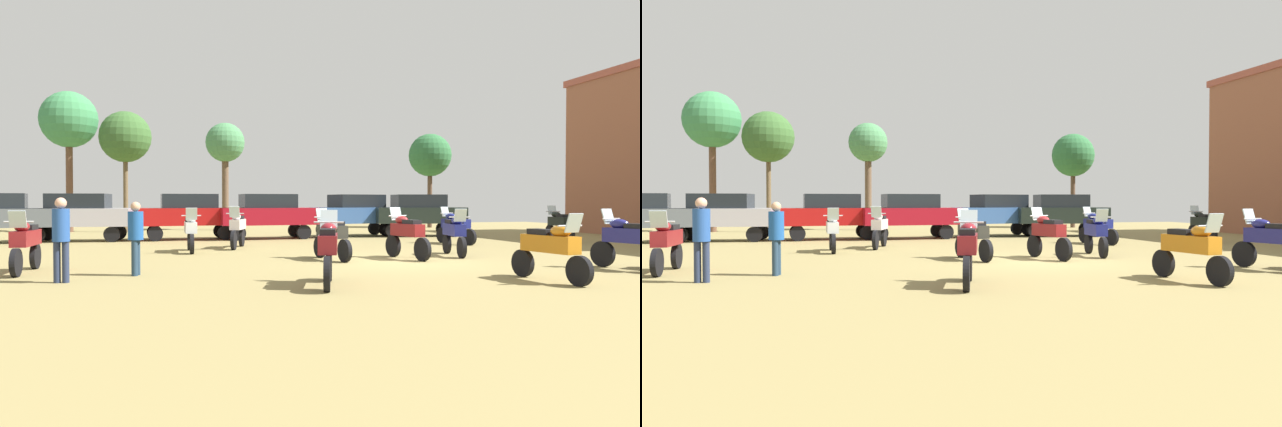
{
  "view_description": "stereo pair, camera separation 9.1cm",
  "coord_description": "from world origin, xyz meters",
  "views": [
    {
      "loc": [
        -6.29,
        -14.94,
        1.7
      ],
      "look_at": [
        -0.8,
        5.79,
        1.24
      ],
      "focal_mm": 32.08,
      "sensor_mm": 36.0,
      "label": 1
    },
    {
      "loc": [
        -6.2,
        -14.97,
        1.7
      ],
      "look_at": [
        -0.8,
        5.79,
        1.24
      ],
      "focal_mm": 32.08,
      "sensor_mm": 36.0,
      "label": 2
    }
  ],
  "objects": [
    {
      "name": "motorcycle_13",
      "position": [
        0.42,
        0.5,
        0.75
      ],
      "size": [
        0.71,
        2.12,
        1.5
      ],
      "rotation": [
        0.0,
        0.0,
        0.2
      ],
      "color": "black",
      "rests_on": "ground"
    },
    {
      "name": "car_5",
      "position": [
        -5.43,
        10.76,
        1.19
      ],
      "size": [
        4.39,
        2.02,
        2.0
      ],
      "rotation": [
        0.0,
        0.0,
        1.62
      ],
      "color": "black",
      "rests_on": "ground"
    },
    {
      "name": "motorcycle_10",
      "position": [
        -5.6,
        4.39,
        0.74
      ],
      "size": [
        0.62,
        2.15,
        1.47
      ],
      "rotation": [
        0.0,
        0.0,
        3.16
      ],
      "color": "black",
      "rests_on": "ground"
    },
    {
      "name": "car_1",
      "position": [
        -2.01,
        10.32,
        1.19
      ],
      "size": [
        4.4,
        2.06,
        2.0
      ],
      "rotation": [
        0.0,
        0.0,
        1.63
      ],
      "color": "black",
      "rests_on": "ground"
    },
    {
      "name": "motorcycle_3",
      "position": [
        -3.24,
        -4.04,
        0.75
      ],
      "size": [
        0.82,
        2.08,
        1.5
      ],
      "rotation": [
        0.0,
        0.0,
        -0.3
      ],
      "color": "black",
      "rests_on": "ground"
    },
    {
      "name": "motorcycle_4",
      "position": [
        9.48,
        5.53,
        0.76
      ],
      "size": [
        0.69,
        2.24,
        1.5
      ],
      "rotation": [
        0.0,
        0.0,
        -0.17
      ],
      "color": "black",
      "rests_on": "ground"
    },
    {
      "name": "motorcycle_9",
      "position": [
        4.62,
        5.41,
        0.74
      ],
      "size": [
        0.77,
        2.16,
        1.46
      ],
      "rotation": [
        0.0,
        0.0,
        0.24
      ],
      "color": "black",
      "rests_on": "ground"
    },
    {
      "name": "tree_2",
      "position": [
        9.92,
        18.69,
        4.62
      ],
      "size": [
        2.73,
        2.73,
        6.0
      ],
      "color": "brown",
      "rests_on": "ground"
    },
    {
      "name": "tree_5",
      "position": [
        -8.57,
        17.94,
        5.18
      ],
      "size": [
        2.78,
        2.78,
        6.58
      ],
      "color": "brown",
      "rests_on": "ground"
    },
    {
      "name": "motorcycle_8",
      "position": [
        4.61,
        -3.37,
        0.75
      ],
      "size": [
        0.7,
        2.14,
        1.49
      ],
      "rotation": [
        0.0,
        0.0,
        0.19
      ],
      "color": "black",
      "rests_on": "ground"
    },
    {
      "name": "person_2",
      "position": [
        -8.44,
        -2.23,
        1.05
      ],
      "size": [
        0.38,
        0.38,
        1.76
      ],
      "rotation": [
        0.0,
        0.0,
        3.01
      ],
      "color": "#232D47",
      "rests_on": "ground"
    },
    {
      "name": "ground_plane",
      "position": [
        0.0,
        0.0,
        0.01
      ],
      "size": [
        44.0,
        52.0,
        0.02
      ],
      "color": "olive"
    },
    {
      "name": "motorcycle_1",
      "position": [
        -3.91,
        5.57,
        0.76
      ],
      "size": [
        0.85,
        2.19,
        1.51
      ],
      "rotation": [
        0.0,
        0.0,
        2.84
      ],
      "color": "black",
      "rests_on": "ground"
    },
    {
      "name": "tree_4",
      "position": [
        -11.54,
        18.75,
        6.08
      ],
      "size": [
        3.06,
        3.06,
        7.67
      ],
      "color": "brown",
      "rests_on": "ground"
    },
    {
      "name": "car_6",
      "position": [
        2.44,
        11.15,
        1.19
      ],
      "size": [
        4.57,
        2.61,
        2.0
      ],
      "rotation": [
        0.0,
        0.0,
        1.77
      ],
      "color": "black",
      "rests_on": "ground"
    },
    {
      "name": "motorcycle_12",
      "position": [
        2.22,
        0.98,
        0.74
      ],
      "size": [
        0.71,
        2.14,
        1.46
      ],
      "rotation": [
        0.0,
        0.0,
        2.95
      ],
      "color": "black",
      "rests_on": "ground"
    },
    {
      "name": "motorcycle_6",
      "position": [
        1.45,
        -4.63,
        0.73
      ],
      "size": [
        0.64,
        2.2,
        1.44
      ],
      "rotation": [
        0.0,
        0.0,
        3.27
      ],
      "color": "black",
      "rests_on": "ground"
    },
    {
      "name": "person_1",
      "position": [
        -7.02,
        -1.41,
        0.99
      ],
      "size": [
        0.42,
        0.42,
        1.67
      ],
      "rotation": [
        0.0,
        0.0,
        1.3
      ],
      "color": "#20374C",
      "rests_on": "ground"
    },
    {
      "name": "car_3",
      "position": [
        5.32,
        10.38,
        1.19
      ],
      "size": [
        4.51,
        2.37,
        2.0
      ],
      "rotation": [
        0.0,
        0.0,
        1.43
      ],
      "color": "black",
      "rests_on": "ground"
    },
    {
      "name": "tree_3",
      "position": [
        -3.08,
        18.82,
        4.99
      ],
      "size": [
        2.28,
        2.28,
        6.27
      ],
      "color": "brown",
      "rests_on": "ground"
    },
    {
      "name": "car_2",
      "position": [
        -9.94,
        10.82,
        1.19
      ],
      "size": [
        4.47,
        2.25,
        2.0
      ],
      "rotation": [
        0.0,
        0.0,
        1.46
      ],
      "color": "black",
      "rests_on": "ground"
    },
    {
      "name": "motorcycle_5",
      "position": [
        -1.77,
        0.83,
        0.74
      ],
      "size": [
        0.73,
        2.11,
        1.47
      ],
      "rotation": [
        0.0,
        0.0,
        0.22
      ],
      "color": "black",
      "rests_on": "ground"
    },
    {
      "name": "motorcycle_7",
      "position": [
        -9.54,
        -0.26,
        0.75
      ],
      "size": [
        0.62,
        2.22,
        1.48
      ],
      "rotation": [
        0.0,
        0.0,
        3.1
      ],
      "color": "black",
      "rests_on": "ground"
    }
  ]
}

